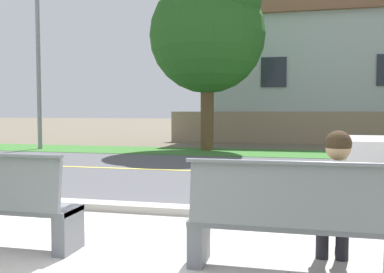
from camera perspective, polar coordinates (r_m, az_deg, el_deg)
The scene contains 12 objects.
ground_plane at distance 11.41m, azimuth 5.63°, elevation -3.73°, with size 140.00×140.00×0.00m, color #665B4C.
sidewalk_pavement at distance 4.17m, azimuth -8.89°, elevation -16.40°, with size 44.00×3.60×0.01m, color #B7B2A8.
curb_edge at distance 5.93m, azimuth -1.69°, elevation -9.85°, with size 44.00×0.30×0.11m, color #ADA89E.
street_asphalt at distance 9.94m, azimuth 4.49°, elevation -4.76°, with size 52.00×8.00×0.01m, color #515156.
road_centre_line at distance 9.94m, azimuth 4.49°, elevation -4.73°, with size 48.00×0.14×0.01m, color #E0CC4C.
far_verge_grass at distance 14.63m, azimuth 7.32°, elevation -2.14°, with size 48.00×2.80×0.02m, color #38702D.
bench_right at distance 3.83m, azimuth 13.47°, elevation -11.16°, with size 1.84×0.48×1.01m.
seated_person_olive at distance 3.97m, azimuth 18.75°, elevation -7.50°, with size 0.52×0.68×1.25m.
streetlamp at distance 17.18m, azimuth -19.61°, elevation 12.83°, with size 0.24×2.10×7.55m.
shade_tree_far_left at distance 15.54m, azimuth 2.50°, elevation 14.55°, with size 4.12×4.12×6.80m.
garden_wall at distance 19.11m, azimuth 16.47°, elevation 1.12°, with size 13.00×0.36×1.40m, color gray.
house_across_street at distance 22.39m, azimuth 17.38°, elevation 7.78°, with size 11.39×6.91×6.28m.
Camera 1 is at (1.49, -3.23, 1.41)m, focal length 39.79 mm.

